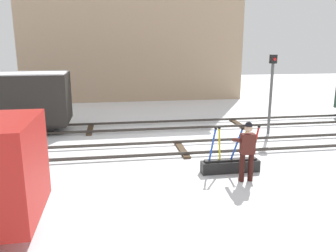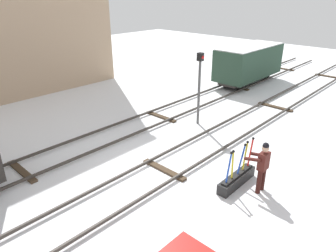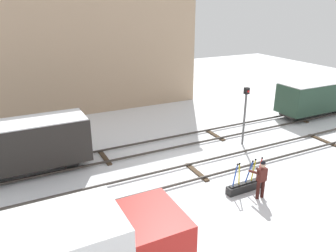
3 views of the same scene
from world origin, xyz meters
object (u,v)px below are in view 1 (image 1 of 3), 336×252
Objects in this scene: rail_worker at (247,148)px; freight_car_far_end at (3,100)px; switch_lever_frame at (230,164)px; signal_post at (271,86)px.

freight_car_far_end is (-8.30, 6.66, 0.53)m from rail_worker.
switch_lever_frame is 1.03m from rail_worker.
signal_post is (3.16, 4.10, 1.85)m from switch_lever_frame.
freight_car_far_end is at bearing 170.69° from signal_post.
signal_post is at bearing -9.86° from freight_car_far_end.
signal_post reaches higher than rail_worker.
freight_car_far_end is (-11.27, 1.85, -0.61)m from signal_post.
switch_lever_frame is 0.33× the size of freight_car_far_end.
freight_car_far_end is (-8.10, 5.95, 1.25)m from switch_lever_frame.
signal_post is 11.43m from freight_car_far_end.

